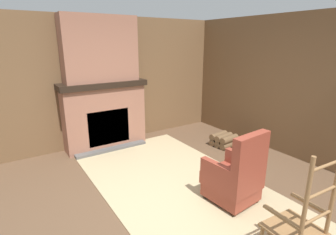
{
  "coord_description": "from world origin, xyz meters",
  "views": [
    {
      "loc": [
        2.45,
        -1.73,
        2.12
      ],
      "look_at": [
        -1.04,
        0.56,
        0.9
      ],
      "focal_mm": 28.0,
      "sensor_mm": 36.0,
      "label": 1
    }
  ],
  "objects_px": {
    "rocking_chair": "(297,233)",
    "firewood_stack": "(224,140)",
    "oil_lamp_vase": "(89,76)",
    "armchair": "(235,178)",
    "storage_case": "(108,78)"
  },
  "relations": [
    {
      "from": "oil_lamp_vase",
      "to": "firewood_stack",
      "type": "bearing_deg",
      "value": 58.84
    },
    {
      "from": "armchair",
      "to": "firewood_stack",
      "type": "relative_size",
      "value": 2.16
    },
    {
      "from": "rocking_chair",
      "to": "storage_case",
      "type": "bearing_deg",
      "value": 7.19
    },
    {
      "from": "armchair",
      "to": "oil_lamp_vase",
      "type": "height_order",
      "value": "oil_lamp_vase"
    },
    {
      "from": "firewood_stack",
      "to": "oil_lamp_vase",
      "type": "bearing_deg",
      "value": -121.16
    },
    {
      "from": "armchair",
      "to": "rocking_chair",
      "type": "xyz_separation_m",
      "value": [
        1.09,
        -0.35,
        0.06
      ]
    },
    {
      "from": "firewood_stack",
      "to": "oil_lamp_vase",
      "type": "height_order",
      "value": "oil_lamp_vase"
    },
    {
      "from": "rocking_chair",
      "to": "firewood_stack",
      "type": "relative_size",
      "value": 2.68
    },
    {
      "from": "armchair",
      "to": "firewood_stack",
      "type": "bearing_deg",
      "value": -45.65
    },
    {
      "from": "oil_lamp_vase",
      "to": "armchair",
      "type": "bearing_deg",
      "value": 18.26
    },
    {
      "from": "rocking_chair",
      "to": "storage_case",
      "type": "relative_size",
      "value": 5.41
    },
    {
      "from": "rocking_chair",
      "to": "firewood_stack",
      "type": "bearing_deg",
      "value": -28.93
    },
    {
      "from": "firewood_stack",
      "to": "oil_lamp_vase",
      "type": "xyz_separation_m",
      "value": [
        -1.39,
        -2.3,
        1.34
      ]
    },
    {
      "from": "rocking_chair",
      "to": "firewood_stack",
      "type": "distance_m",
      "value": 3.13
    },
    {
      "from": "armchair",
      "to": "rocking_chair",
      "type": "relative_size",
      "value": 0.81
    }
  ]
}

